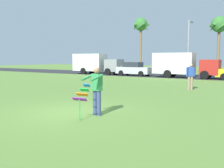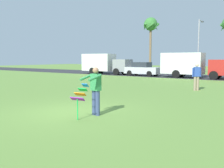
% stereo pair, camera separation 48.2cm
% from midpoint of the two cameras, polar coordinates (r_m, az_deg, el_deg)
% --- Properties ---
extents(ground_plane, '(120.00, 120.00, 0.00)m').
position_cam_midpoint_polar(ground_plane, '(9.86, -7.35, -6.23)').
color(ground_plane, olive).
extents(road_strip, '(120.00, 8.00, 0.01)m').
position_cam_midpoint_polar(road_strip, '(29.57, 22.59, 1.40)').
color(road_strip, '#2D2D33').
rests_on(road_strip, ground).
extents(person_kite_flyer, '(0.60, 0.70, 1.73)m').
position_cam_midpoint_polar(person_kite_flyer, '(9.05, -2.24, -1.16)').
color(person_kite_flyer, '#384772').
rests_on(person_kite_flyer, ground).
extents(kite_held, '(0.53, 0.68, 1.18)m').
position_cam_midpoint_polar(kite_held, '(8.55, -5.59, -2.61)').
color(kite_held, blue).
rests_on(kite_held, ground).
extents(parked_truck_grey_van, '(6.75, 2.25, 2.62)m').
position_cam_midpoint_polar(parked_truck_grey_van, '(32.99, -1.43, 4.70)').
color(parked_truck_grey_van, gray).
rests_on(parked_truck_grey_van, ground).
extents(parked_car_silver, '(4.21, 1.85, 1.60)m').
position_cam_midpoint_polar(parked_car_silver, '(29.93, 7.33, 3.32)').
color(parked_car_silver, silver).
rests_on(parked_car_silver, ground).
extents(parked_truck_red_cab, '(6.75, 2.25, 2.62)m').
position_cam_midpoint_polar(parked_truck_red_cab, '(27.69, 17.74, 4.22)').
color(parked_truck_red_cab, '#B2231E').
rests_on(parked_truck_red_cab, ground).
extents(palm_tree_left_near, '(2.58, 2.71, 8.53)m').
position_cam_midpoint_polar(palm_tree_left_near, '(41.87, 9.04, 12.69)').
color(palm_tree_left_near, brown).
rests_on(palm_tree_left_near, ground).
extents(streetlight_pole, '(0.24, 1.65, 7.00)m').
position_cam_midpoint_polar(streetlight_pole, '(35.02, 19.35, 8.68)').
color(streetlight_pole, '#9E9EA3').
rests_on(streetlight_pole, ground).
extents(person_walker_far, '(0.48, 0.39, 1.73)m').
position_cam_midpoint_polar(person_walker_far, '(16.99, 19.28, 1.72)').
color(person_walker_far, gray).
rests_on(person_walker_far, ground).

